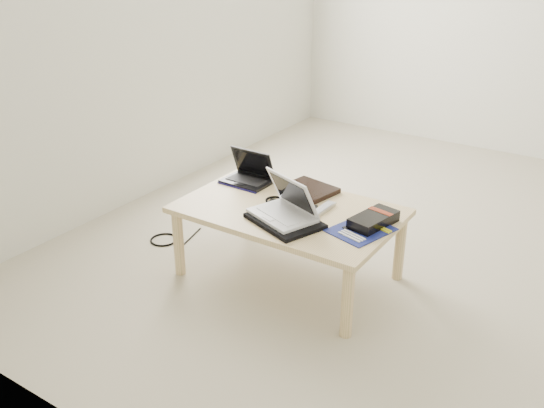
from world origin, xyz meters
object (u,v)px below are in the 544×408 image
Objects in this scene: coffee_table at (289,217)px; netbook at (249,175)px; gpu_box at (373,220)px; white_laptop at (285,208)px.

netbook reaches higher than coffee_table.
coffee_table is 4.07× the size of netbook.
coffee_table is 3.95× the size of gpu_box.
white_laptop is at bearing -65.58° from coffee_table.
coffee_table is at bearing 114.42° from white_laptop.
netbook is 0.73× the size of white_laptop.
netbook is at bearing 145.80° from white_laptop.
white_laptop reaches higher than coffee_table.
netbook is 0.97× the size of gpu_box.
coffee_table is at bearing -172.23° from gpu_box.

